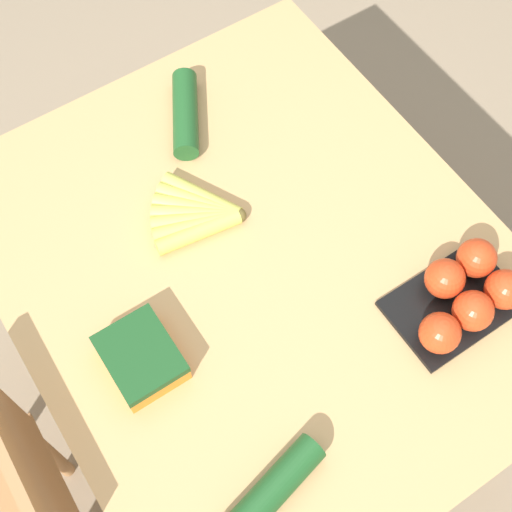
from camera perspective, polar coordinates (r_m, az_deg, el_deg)
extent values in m
plane|color=gray|center=(2.15, 0.00, -9.90)|extent=(12.00, 12.00, 0.00)
cube|color=tan|center=(1.45, 0.00, -0.82)|extent=(1.16, 0.96, 0.03)
cylinder|color=tan|center=(2.14, 1.79, 10.56)|extent=(0.06, 0.06, 0.74)
cylinder|color=tan|center=(1.99, -18.72, -0.56)|extent=(0.06, 0.06, 0.74)
cube|color=#A87547|center=(1.46, -17.11, -16.54)|extent=(0.39, 0.03, 0.44)
cylinder|color=#A87547|center=(1.95, -16.21, -14.94)|extent=(0.04, 0.04, 0.42)
sphere|color=brown|center=(1.47, -1.39, 3.27)|extent=(0.03, 0.03, 0.03)
cylinder|color=#CCC651|center=(1.50, -4.38, 4.73)|extent=(0.18, 0.11, 0.04)
cylinder|color=#CCC651|center=(1.50, -4.63, 4.31)|extent=(0.17, 0.13, 0.04)
cylinder|color=#CCC651|center=(1.49, -4.81, 3.85)|extent=(0.15, 0.15, 0.04)
cylinder|color=#CCC651|center=(1.48, -4.89, 3.38)|extent=(0.13, 0.17, 0.04)
cylinder|color=#CCC651|center=(1.47, -4.89, 2.90)|extent=(0.11, 0.18, 0.04)
cylinder|color=#CCC651|center=(1.47, -4.80, 2.42)|extent=(0.09, 0.18, 0.04)
cylinder|color=#CCC651|center=(1.46, -4.62, 1.96)|extent=(0.06, 0.18, 0.04)
cube|color=black|center=(1.45, 15.48, -3.72)|extent=(0.17, 0.25, 0.01)
sphere|color=red|center=(1.44, 19.29, -2.54)|extent=(0.08, 0.08, 0.08)
sphere|color=red|center=(1.45, 17.23, -0.16)|extent=(0.08, 0.08, 0.08)
sphere|color=red|center=(1.40, 16.96, -4.22)|extent=(0.08, 0.08, 0.08)
sphere|color=red|center=(1.42, 14.87, -1.75)|extent=(0.08, 0.08, 0.08)
sphere|color=red|center=(1.37, 14.50, -5.98)|extent=(0.08, 0.08, 0.08)
cube|color=orange|center=(1.35, -9.18, -8.04)|extent=(0.15, 0.12, 0.06)
cube|color=#19471E|center=(1.33, -9.30, -7.76)|extent=(0.15, 0.13, 0.02)
cylinder|color=#1E5123|center=(1.62, -5.68, 11.27)|extent=(0.22, 0.16, 0.06)
cylinder|color=#1E5123|center=(1.27, 1.25, -18.32)|extent=(0.10, 0.22, 0.06)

